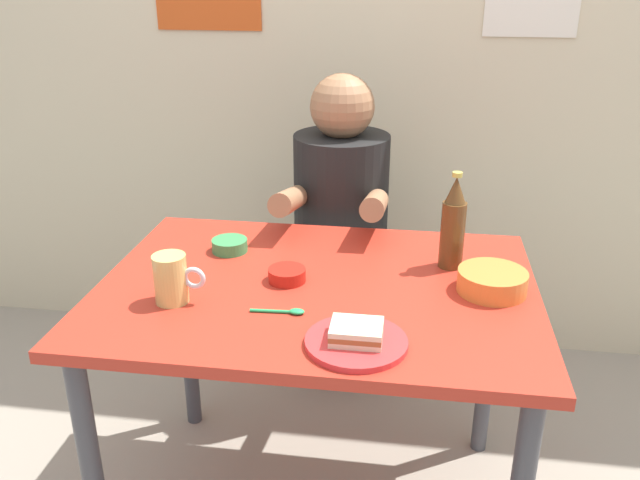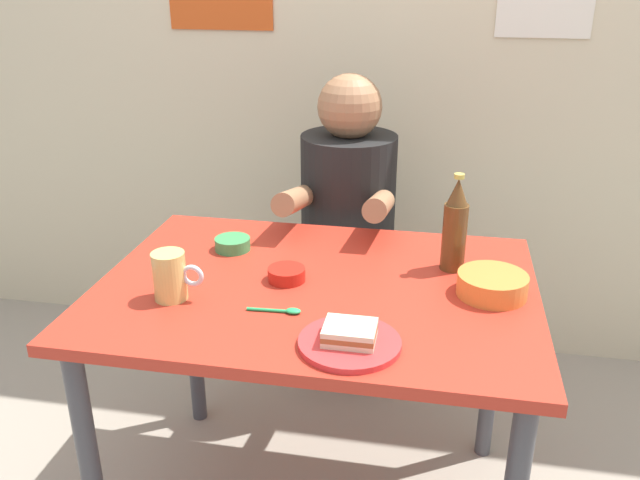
% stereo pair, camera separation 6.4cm
% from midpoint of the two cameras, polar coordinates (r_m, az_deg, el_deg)
% --- Properties ---
extents(wall_back, '(4.40, 0.09, 2.60)m').
position_cam_midpoint_polar(wall_back, '(2.54, 2.71, 18.58)').
color(wall_back, beige).
rests_on(wall_back, ground).
extents(dining_table, '(1.10, 0.80, 0.74)m').
position_cam_midpoint_polar(dining_table, '(1.71, -1.33, -6.64)').
color(dining_table, '#B72D1E').
rests_on(dining_table, ground).
extents(stool, '(0.34, 0.34, 0.45)m').
position_cam_midpoint_polar(stool, '(2.40, 0.95, -5.49)').
color(stool, '#4C4C51').
rests_on(stool, ground).
extents(person_seated, '(0.33, 0.56, 0.72)m').
position_cam_midpoint_polar(person_seated, '(2.22, 0.98, 3.87)').
color(person_seated, black).
rests_on(person_seated, stool).
extents(plate_orange, '(0.22, 0.22, 0.01)m').
position_cam_midpoint_polar(plate_orange, '(1.41, 1.83, -8.86)').
color(plate_orange, red).
rests_on(plate_orange, dining_table).
extents(sandwich, '(0.11, 0.09, 0.04)m').
position_cam_midpoint_polar(sandwich, '(1.40, 1.85, -7.98)').
color(sandwich, beige).
rests_on(sandwich, plate_orange).
extents(beer_mug, '(0.13, 0.08, 0.12)m').
position_cam_midpoint_polar(beer_mug, '(1.60, -13.85, -3.28)').
color(beer_mug, '#D1BC66').
rests_on(beer_mug, dining_table).
extents(beer_bottle, '(0.06, 0.06, 0.26)m').
position_cam_midpoint_polar(beer_bottle, '(1.74, 10.42, 1.28)').
color(beer_bottle, '#593819').
rests_on(beer_bottle, dining_table).
extents(soup_bowl_orange, '(0.17, 0.17, 0.05)m').
position_cam_midpoint_polar(soup_bowl_orange, '(1.66, 13.62, -3.43)').
color(soup_bowl_orange, orange).
rests_on(soup_bowl_orange, dining_table).
extents(sambal_bowl_red, '(0.10, 0.10, 0.03)m').
position_cam_midpoint_polar(sambal_bowl_red, '(1.68, -3.99, -2.99)').
color(sambal_bowl_red, '#B21E14').
rests_on(sambal_bowl_red, dining_table).
extents(dip_bowl_green, '(0.10, 0.10, 0.03)m').
position_cam_midpoint_polar(dip_bowl_green, '(1.87, -8.81, -0.42)').
color(dip_bowl_green, '#388C4C').
rests_on(dip_bowl_green, dining_table).
extents(spoon, '(0.13, 0.02, 0.01)m').
position_cam_midpoint_polar(spoon, '(1.53, -4.06, -6.20)').
color(spoon, '#26A559').
rests_on(spoon, dining_table).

